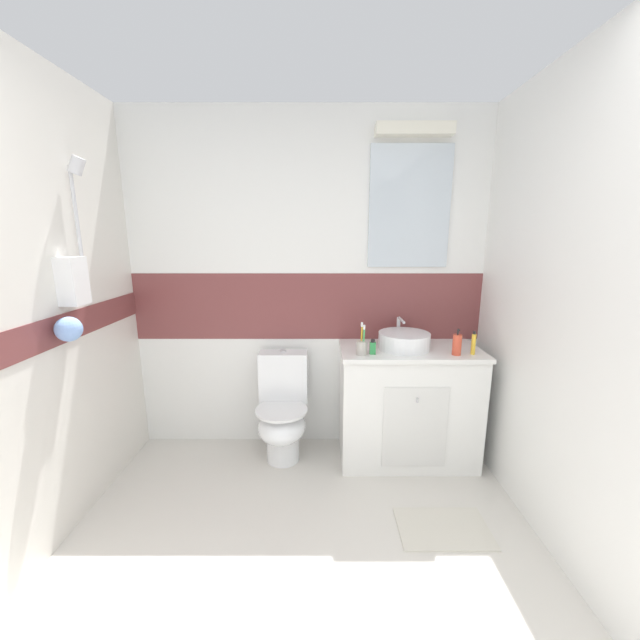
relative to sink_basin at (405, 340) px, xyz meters
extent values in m
cube|color=beige|center=(-0.68, -0.94, -0.93)|extent=(3.20, 3.48, 0.04)
cube|color=white|center=(-0.68, 0.31, -0.49)|extent=(3.20, 0.10, 0.85)
cube|color=brown|center=(-0.68, 0.30, 0.19)|extent=(3.20, 0.10, 0.50)
cube|color=white|center=(-0.68, 0.31, 1.01)|extent=(3.20, 0.10, 1.15)
cube|color=silver|center=(0.05, 0.25, 0.91)|extent=(0.57, 0.02, 0.84)
cube|color=white|center=(0.05, 0.21, 1.41)|extent=(0.53, 0.10, 0.08)
cube|color=brown|center=(-1.98, -0.94, 0.22)|extent=(0.01, 3.48, 0.16)
cube|color=white|center=(-1.93, -0.49, 0.47)|extent=(0.10, 0.14, 0.26)
cylinder|color=silver|center=(-1.95, -0.35, 0.78)|extent=(0.02, 0.02, 0.62)
cylinder|color=silver|center=(-1.91, -0.35, 1.08)|extent=(0.10, 0.07, 0.11)
sphere|color=#7FA5E5|center=(-1.90, -0.63, 0.23)|extent=(0.13, 0.13, 0.13)
cube|color=white|center=(0.67, -0.94, 0.34)|extent=(0.10, 3.48, 2.50)
cube|color=white|center=(0.05, 0.01, -0.50)|extent=(0.96, 0.49, 0.82)
cube|color=white|center=(0.05, 0.00, -0.08)|extent=(0.98, 0.51, 0.03)
cube|color=silver|center=(0.05, -0.24, -0.54)|extent=(0.43, 0.01, 0.57)
cylinder|color=silver|center=(0.05, -0.25, -0.34)|extent=(0.02, 0.02, 0.03)
cylinder|color=white|center=(0.00, 0.00, 0.00)|extent=(0.36, 0.36, 0.11)
cylinder|color=#AFB1BA|center=(0.00, 0.00, 0.05)|extent=(0.29, 0.29, 0.01)
cylinder|color=silver|center=(0.00, 0.21, 0.03)|extent=(0.03, 0.03, 0.18)
cylinder|color=silver|center=(0.00, 0.11, 0.12)|extent=(0.02, 0.16, 0.02)
cylinder|color=white|center=(-0.86, -0.02, -0.82)|extent=(0.24, 0.24, 0.18)
ellipsoid|color=white|center=(-0.86, -0.06, -0.62)|extent=(0.34, 0.42, 0.22)
cylinder|color=white|center=(-0.86, -0.06, -0.50)|extent=(0.37, 0.37, 0.02)
cube|color=white|center=(-0.86, 0.15, -0.32)|extent=(0.36, 0.17, 0.38)
cylinder|color=silver|center=(-0.86, 0.15, -0.12)|extent=(0.04, 0.04, 0.02)
cylinder|color=#B2ADA3|center=(-0.31, -0.14, -0.01)|extent=(0.07, 0.07, 0.09)
cylinder|color=gold|center=(-0.31, -0.13, 0.05)|extent=(0.02, 0.01, 0.17)
cube|color=white|center=(-0.31, -0.13, 0.14)|extent=(0.01, 0.02, 0.03)
cylinder|color=#3FB259|center=(-0.30, -0.14, 0.05)|extent=(0.01, 0.01, 0.16)
cube|color=white|center=(-0.30, -0.14, 0.13)|extent=(0.01, 0.02, 0.03)
cylinder|color=#D84C33|center=(0.32, -0.15, 0.01)|extent=(0.06, 0.06, 0.14)
cylinder|color=#262626|center=(0.32, -0.15, 0.09)|extent=(0.01, 0.01, 0.04)
cylinder|color=#262626|center=(0.32, -0.16, 0.11)|extent=(0.01, 0.02, 0.01)
cylinder|color=yellow|center=(0.43, -0.13, 0.01)|extent=(0.03, 0.03, 0.14)
cylinder|color=black|center=(0.43, -0.13, 0.09)|extent=(0.02, 0.02, 0.02)
cube|color=green|center=(-0.24, -0.13, -0.02)|extent=(0.04, 0.03, 0.08)
cylinder|color=black|center=(-0.24, -0.13, 0.03)|extent=(0.03, 0.03, 0.02)
cube|color=beige|center=(0.11, -0.71, -0.91)|extent=(0.51, 0.32, 0.01)
camera|label=1|loc=(-0.59, -2.54, 0.71)|focal=21.23mm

